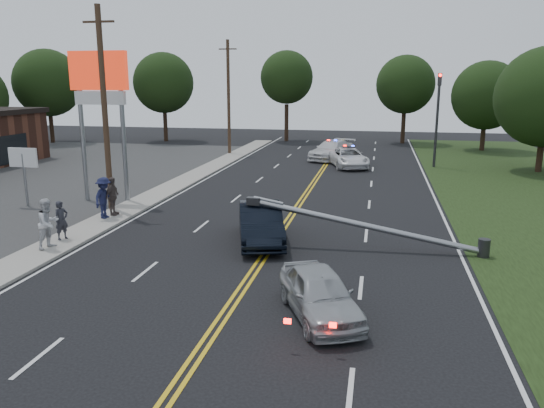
% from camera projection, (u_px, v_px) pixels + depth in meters
% --- Properties ---
extents(ground, '(120.00, 120.00, 0.00)m').
position_uv_depth(ground, '(212.00, 334.00, 13.86)').
color(ground, black).
rests_on(ground, ground).
extents(sidewalk, '(1.80, 70.00, 0.12)m').
position_uv_depth(sidewalk, '(107.00, 220.00, 25.01)').
color(sidewalk, gray).
rests_on(sidewalk, ground).
extents(centerline_yellow, '(0.36, 80.00, 0.00)m').
position_uv_depth(centerline_yellow, '(281.00, 231.00, 23.40)').
color(centerline_yellow, gold).
rests_on(centerline_yellow, ground).
extents(pylon_sign, '(3.20, 0.35, 8.00)m').
position_uv_depth(pylon_sign, '(100.00, 90.00, 27.90)').
color(pylon_sign, gray).
rests_on(pylon_sign, ground).
extents(small_sign, '(1.60, 0.14, 3.10)m').
position_uv_depth(small_sign, '(23.00, 163.00, 27.49)').
color(small_sign, gray).
rests_on(small_sign, ground).
extents(traffic_signal, '(0.28, 0.41, 7.05)m').
position_uv_depth(traffic_signal, '(438.00, 112.00, 39.95)').
color(traffic_signal, '#2D2D30').
rests_on(traffic_signal, ground).
extents(fallen_streetlight, '(9.36, 0.44, 1.91)m').
position_uv_depth(fallen_streetlight, '(378.00, 228.00, 20.48)').
color(fallen_streetlight, '#2D2D30').
rests_on(fallen_streetlight, ground).
extents(utility_pole_mid, '(1.60, 0.28, 10.00)m').
position_uv_depth(utility_pole_mid, '(105.00, 110.00, 25.95)').
color(utility_pole_mid, '#382619').
rests_on(utility_pole_mid, ground).
extents(utility_pole_far, '(1.60, 0.28, 10.00)m').
position_uv_depth(utility_pole_far, '(229.00, 97.00, 46.95)').
color(utility_pole_far, '#382619').
rests_on(utility_pole_far, ground).
extents(tree_4, '(7.03, 7.03, 9.81)m').
position_uv_depth(tree_4, '(47.00, 83.00, 55.94)').
color(tree_4, black).
rests_on(tree_4, ground).
extents(tree_5, '(6.48, 6.48, 9.55)m').
position_uv_depth(tree_5, '(164.00, 83.00, 57.32)').
color(tree_5, black).
rests_on(tree_5, ground).
extents(tree_6, '(5.70, 5.70, 9.74)m').
position_uv_depth(tree_6, '(287.00, 77.00, 57.38)').
color(tree_6, black).
rests_on(tree_6, ground).
extents(tree_7, '(6.07, 6.07, 9.18)m').
position_uv_depth(tree_7, '(405.00, 85.00, 55.37)').
color(tree_7, black).
rests_on(tree_7, ground).
extents(tree_8, '(6.41, 6.41, 8.38)m').
position_uv_depth(tree_8, '(486.00, 95.00, 49.63)').
color(tree_8, black).
rests_on(tree_8, ground).
extents(crashed_sedan, '(2.95, 5.10, 1.59)m').
position_uv_depth(crashed_sedan, '(261.00, 223.00, 21.61)').
color(crashed_sedan, black).
rests_on(crashed_sedan, ground).
extents(waiting_sedan, '(3.12, 4.33, 1.37)m').
position_uv_depth(waiting_sedan, '(320.00, 293.00, 14.75)').
color(waiting_sedan, '#A7ABAF').
rests_on(waiting_sedan, ground).
extents(emergency_a, '(3.73, 5.62, 1.43)m').
position_uv_depth(emergency_a, '(349.00, 158.00, 40.76)').
color(emergency_a, white).
rests_on(emergency_a, ground).
extents(emergency_b, '(4.09, 5.99, 1.61)m').
position_uv_depth(emergency_b, '(332.00, 150.00, 44.61)').
color(emergency_b, silver).
rests_on(emergency_b, ground).
extents(bystander_a, '(0.59, 0.69, 1.60)m').
position_uv_depth(bystander_a, '(61.00, 220.00, 21.60)').
color(bystander_a, '#282830').
rests_on(bystander_a, sidewalk).
extents(bystander_b, '(0.94, 1.10, 1.96)m').
position_uv_depth(bystander_b, '(48.00, 223.00, 20.44)').
color(bystander_b, silver).
rests_on(bystander_b, sidewalk).
extents(bystander_c, '(0.88, 1.34, 1.96)m').
position_uv_depth(bystander_c, '(104.00, 198.00, 24.95)').
color(bystander_c, '#171B3B').
rests_on(bystander_c, sidewalk).
extents(bystander_d, '(0.46, 1.10, 1.87)m').
position_uv_depth(bystander_d, '(112.00, 196.00, 25.52)').
color(bystander_d, '#564944').
rests_on(bystander_d, sidewalk).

